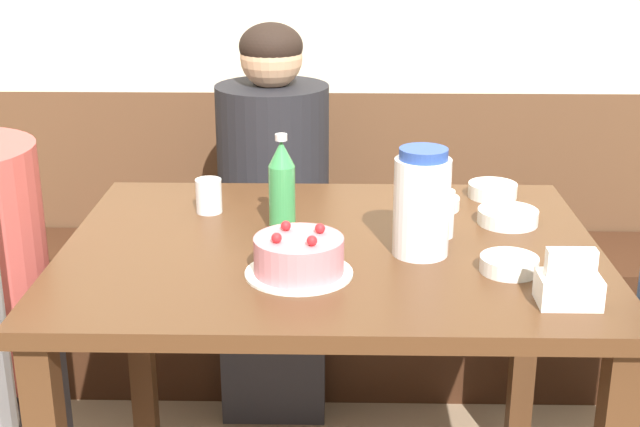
% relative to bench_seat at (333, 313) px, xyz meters
% --- Properties ---
extents(bench_seat, '(2.24, 0.38, 0.43)m').
position_rel_bench_seat_xyz_m(bench_seat, '(0.00, 0.00, 0.00)').
color(bench_seat, '#381E11').
rests_on(bench_seat, ground_plane).
extents(dining_table, '(1.13, 0.85, 0.77)m').
position_rel_bench_seat_xyz_m(dining_table, '(0.00, -0.83, 0.45)').
color(dining_table, '#4C2D19').
rests_on(dining_table, ground_plane).
extents(birthday_cake, '(0.21, 0.21, 0.10)m').
position_rel_bench_seat_xyz_m(birthday_cake, '(-0.06, -1.00, 0.60)').
color(birthday_cake, white).
rests_on(birthday_cake, dining_table).
extents(water_pitcher, '(0.11, 0.11, 0.22)m').
position_rel_bench_seat_xyz_m(water_pitcher, '(0.18, -0.88, 0.67)').
color(water_pitcher, white).
rests_on(water_pitcher, dining_table).
extents(soju_bottle, '(0.06, 0.06, 0.22)m').
position_rel_bench_seat_xyz_m(soju_bottle, '(-0.11, -0.75, 0.66)').
color(soju_bottle, '#388E4C').
rests_on(soju_bottle, dining_table).
extents(napkin_holder, '(0.11, 0.08, 0.11)m').
position_rel_bench_seat_xyz_m(napkin_holder, '(0.43, -1.12, 0.60)').
color(napkin_holder, white).
rests_on(napkin_holder, dining_table).
extents(bowl_soup_white, '(0.12, 0.12, 0.03)m').
position_rel_bench_seat_xyz_m(bowl_soup_white, '(0.39, -0.51, 0.58)').
color(bowl_soup_white, white).
rests_on(bowl_soup_white, dining_table).
extents(bowl_rice_small, '(0.12, 0.12, 0.03)m').
position_rel_bench_seat_xyz_m(bowl_rice_small, '(0.24, -0.60, 0.57)').
color(bowl_rice_small, white).
rests_on(bowl_rice_small, dining_table).
extents(bowl_side_dish, '(0.11, 0.11, 0.03)m').
position_rel_bench_seat_xyz_m(bowl_side_dish, '(0.35, -0.97, 0.58)').
color(bowl_side_dish, white).
rests_on(bowl_side_dish, dining_table).
extents(bowl_sauce_shallow, '(0.13, 0.13, 0.03)m').
position_rel_bench_seat_xyz_m(bowl_sauce_shallow, '(0.40, -0.70, 0.58)').
color(bowl_sauce_shallow, white).
rests_on(bowl_sauce_shallow, dining_table).
extents(glass_water_tall, '(0.06, 0.06, 0.08)m').
position_rel_bench_seat_xyz_m(glass_water_tall, '(-0.29, -0.63, 0.60)').
color(glass_water_tall, silver).
rests_on(glass_water_tall, dining_table).
extents(glass_tumbler_short, '(0.06, 0.06, 0.10)m').
position_rel_bench_seat_xyz_m(glass_tumbler_short, '(0.23, -0.78, 0.61)').
color(glass_tumbler_short, silver).
rests_on(glass_tumbler_short, dining_table).
extents(person_teal_shirt, '(0.32, 0.34, 1.15)m').
position_rel_bench_seat_xyz_m(person_teal_shirt, '(-0.17, -0.15, 0.32)').
color(person_teal_shirt, '#33333D').
rests_on(person_teal_shirt, ground_plane).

